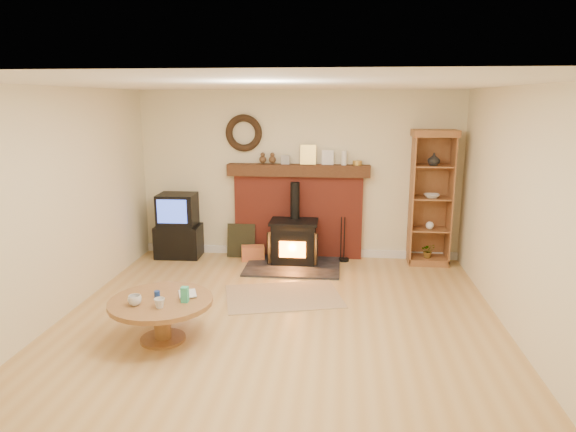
# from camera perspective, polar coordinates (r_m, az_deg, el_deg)

# --- Properties ---
(ground) EXTENTS (5.50, 5.50, 0.00)m
(ground) POSITION_cam_1_polar(r_m,az_deg,el_deg) (5.78, -1.20, -12.35)
(ground) COLOR tan
(ground) RESTS_ON ground
(room_shell) EXTENTS (5.02, 5.52, 2.61)m
(room_shell) POSITION_cam_1_polar(r_m,az_deg,el_deg) (5.37, -1.34, 4.90)
(room_shell) COLOR beige
(room_shell) RESTS_ON ground
(chimney_breast) EXTENTS (2.20, 0.22, 1.78)m
(chimney_breast) POSITION_cam_1_polar(r_m,az_deg,el_deg) (8.05, 1.14, 0.97)
(chimney_breast) COLOR #993527
(chimney_breast) RESTS_ON ground
(wood_stove) EXTENTS (1.40, 1.00, 1.23)m
(wood_stove) POSITION_cam_1_polar(r_m,az_deg,el_deg) (7.78, 0.64, -3.07)
(wood_stove) COLOR black
(wood_stove) RESTS_ON ground
(area_rug) EXTENTS (1.64, 1.32, 0.01)m
(area_rug) POSITION_cam_1_polar(r_m,az_deg,el_deg) (6.62, -0.53, -8.90)
(area_rug) COLOR brown
(area_rug) RESTS_ON ground
(tv_unit) EXTENTS (0.71, 0.51, 1.02)m
(tv_unit) POSITION_cam_1_polar(r_m,az_deg,el_deg) (8.30, -12.10, -1.18)
(tv_unit) COLOR black
(tv_unit) RESTS_ON ground
(curio_cabinet) EXTENTS (0.65, 0.47, 2.03)m
(curio_cabinet) POSITION_cam_1_polar(r_m,az_deg,el_deg) (7.99, 15.56, 1.95)
(curio_cabinet) COLOR brown
(curio_cabinet) RESTS_ON ground
(firelog_box) EXTENTS (0.39, 0.29, 0.22)m
(firelog_box) POSITION_cam_1_polar(r_m,az_deg,el_deg) (8.05, -3.92, -4.14)
(firelog_box) COLOR gold
(firelog_box) RESTS_ON ground
(leaning_painting) EXTENTS (0.45, 0.12, 0.53)m
(leaning_painting) POSITION_cam_1_polar(r_m,az_deg,el_deg) (8.19, -5.22, -2.73)
(leaning_painting) COLOR black
(leaning_painting) RESTS_ON ground
(fire_tools) EXTENTS (0.16, 0.16, 0.70)m
(fire_tools) POSITION_cam_1_polar(r_m,az_deg,el_deg) (8.04, 6.18, -4.26)
(fire_tools) COLOR black
(fire_tools) RESTS_ON ground
(coffee_table) EXTENTS (1.07, 1.07, 0.61)m
(coffee_table) POSITION_cam_1_polar(r_m,az_deg,el_deg) (5.52, -13.92, -9.83)
(coffee_table) COLOR brown
(coffee_table) RESTS_ON ground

